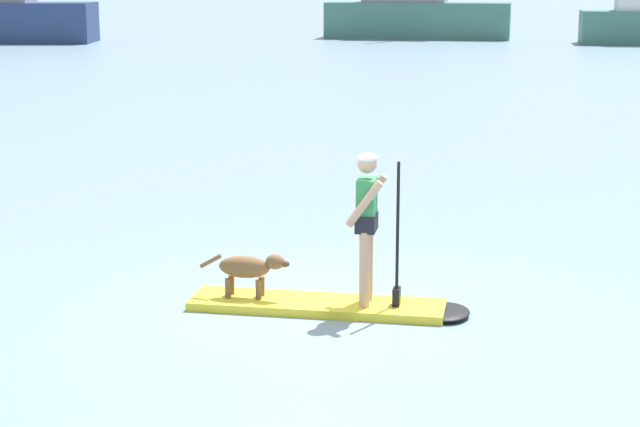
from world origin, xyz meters
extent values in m
plane|color=gray|center=(0.00, 0.00, 0.00)|extent=(400.00, 400.00, 0.00)
cube|color=yellow|center=(0.00, 0.00, 0.05)|extent=(3.00, 1.15, 0.10)
ellipsoid|color=black|center=(1.44, -0.22, 0.05)|extent=(0.66, 0.77, 0.10)
cylinder|color=tan|center=(0.58, 0.04, 0.53)|extent=(0.12, 0.12, 0.87)
cylinder|color=tan|center=(0.54, -0.21, 0.53)|extent=(0.12, 0.12, 0.87)
cube|color=black|center=(0.56, -0.08, 1.05)|extent=(0.27, 0.39, 0.20)
cube|color=#338C4C|center=(0.56, -0.08, 1.26)|extent=(0.25, 0.37, 0.58)
sphere|color=tan|center=(0.56, -0.08, 1.71)|extent=(0.22, 0.22, 0.22)
ellipsoid|color=white|center=(0.56, -0.08, 1.78)|extent=(0.23, 0.23, 0.11)
cylinder|color=tan|center=(0.58, 0.10, 1.30)|extent=(0.43, 0.15, 0.54)
cylinder|color=tan|center=(0.53, -0.27, 1.30)|extent=(0.43, 0.15, 0.54)
cylinder|color=black|center=(0.90, -0.14, 0.92)|extent=(0.04, 0.04, 1.64)
cube|color=black|center=(0.90, -0.14, 0.20)|extent=(0.11, 0.19, 0.20)
ellipsoid|color=brown|center=(-0.84, 0.13, 0.46)|extent=(0.63, 0.31, 0.26)
ellipsoid|color=brown|center=(-0.48, 0.07, 0.54)|extent=(0.24, 0.19, 0.18)
ellipsoid|color=#503923|center=(-0.38, 0.06, 0.52)|extent=(0.13, 0.10, 0.08)
cylinder|color=brown|center=(-1.24, 0.19, 0.51)|extent=(0.27, 0.09, 0.18)
cylinder|color=brown|center=(-0.65, 0.18, 0.21)|extent=(0.07, 0.07, 0.23)
cylinder|color=brown|center=(-0.68, 0.02, 0.21)|extent=(0.07, 0.07, 0.23)
cylinder|color=brown|center=(-1.01, 0.23, 0.21)|extent=(0.07, 0.07, 0.23)
cylinder|color=brown|center=(-1.03, 0.08, 0.21)|extent=(0.07, 0.07, 0.23)
cube|color=navy|center=(-18.64, 47.23, 1.08)|extent=(9.59, 3.95, 2.16)
cube|color=#3F7266|center=(4.09, 51.91, 1.03)|extent=(10.99, 5.11, 2.06)
camera|label=1|loc=(0.41, -11.80, 3.78)|focal=60.42mm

